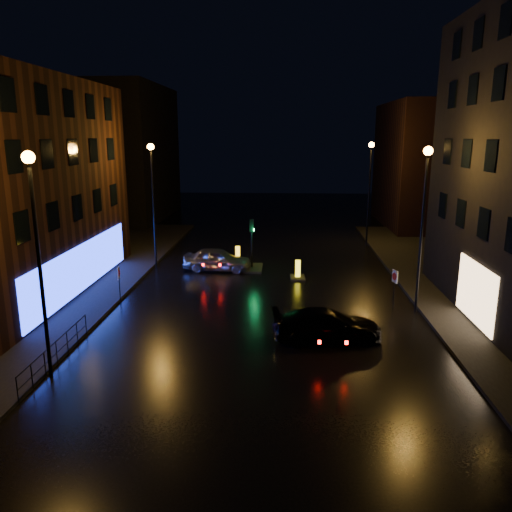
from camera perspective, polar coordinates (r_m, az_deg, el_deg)
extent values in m
plane|color=black|center=(20.82, 0.40, -11.62)|extent=(120.00, 120.00, 0.00)
cube|color=black|center=(31.91, -24.88, -3.69)|extent=(12.00, 44.00, 0.15)
cube|color=black|center=(56.43, -14.56, 11.30)|extent=(8.00, 16.00, 14.00)
cube|color=black|center=(52.81, 18.93, 9.79)|extent=(8.00, 14.00, 12.00)
cylinder|color=black|center=(19.54, -23.40, -1.98)|extent=(0.14, 0.14, 8.00)
cylinder|color=black|center=(18.94, -24.55, 9.77)|extent=(0.20, 0.20, 0.25)
sphere|color=orange|center=(18.94, -24.60, 10.22)|extent=(0.44, 0.44, 0.44)
cylinder|color=black|center=(34.29, -11.62, 5.17)|extent=(0.14, 0.14, 8.00)
cylinder|color=black|center=(33.95, -11.94, 11.86)|extent=(0.20, 0.20, 0.25)
sphere|color=orange|center=(33.95, -11.96, 12.12)|extent=(0.44, 0.44, 0.44)
cylinder|color=black|center=(26.21, 18.38, 2.20)|extent=(0.14, 0.14, 8.00)
cylinder|color=black|center=(25.77, 19.06, 10.95)|extent=(0.20, 0.20, 0.25)
sphere|color=orange|center=(25.76, 19.08, 11.28)|extent=(0.44, 0.44, 0.44)
cylinder|color=black|center=(41.67, 12.76, 6.58)|extent=(0.14, 0.14, 8.00)
cylinder|color=black|center=(41.40, 13.05, 12.08)|extent=(0.20, 0.20, 0.25)
sphere|color=orange|center=(41.39, 13.06, 12.28)|extent=(0.44, 0.44, 0.44)
cube|color=black|center=(34.04, -0.48, -1.38)|extent=(1.40, 2.40, 0.12)
cylinder|color=black|center=(33.72, -0.49, 0.82)|extent=(0.12, 0.12, 2.80)
cube|color=black|center=(33.40, -0.49, 3.49)|extent=(0.28, 0.22, 0.90)
cylinder|color=#0CFF59|center=(33.44, -0.25, 3.02)|extent=(0.05, 0.18, 0.18)
cylinder|color=black|center=(21.42, -21.94, -9.08)|extent=(0.05, 6.00, 0.05)
cylinder|color=black|center=(21.60, -21.82, -10.23)|extent=(0.04, 6.00, 0.04)
cylinder|color=black|center=(19.20, -25.62, -13.69)|extent=(0.04, 0.04, 1.00)
cylinder|color=black|center=(21.60, -21.82, -10.23)|extent=(0.04, 0.04, 1.00)
cylinder|color=black|center=(24.13, -18.86, -7.46)|extent=(0.04, 0.04, 1.00)
imported|color=#AAADB2|center=(33.58, -4.45, -0.38)|extent=(4.63, 2.14, 1.54)
imported|color=black|center=(22.50, 8.14, -7.82)|extent=(5.07, 2.58, 1.41)
cube|color=black|center=(31.91, 4.78, -2.47)|extent=(0.96, 1.39, 0.11)
cube|color=yellow|center=(31.76, 4.80, -1.48)|extent=(0.32, 0.22, 1.13)
cube|color=black|center=(31.76, 4.80, -1.48)|extent=(0.34, 0.03, 0.68)
cube|color=black|center=(35.98, -2.10, -0.57)|extent=(1.19, 1.49, 0.11)
cube|color=yellow|center=(35.85, -2.11, 0.27)|extent=(0.35, 0.27, 1.09)
cube|color=black|center=(35.85, -2.11, 0.27)|extent=(0.32, 0.11, 0.65)
cylinder|color=black|center=(27.98, -15.33, -3.28)|extent=(0.05, 0.05, 1.95)
cube|color=silver|center=(27.78, -15.43, -1.88)|extent=(0.11, 0.49, 0.67)
cylinder|color=#B20C0C|center=(27.78, -15.37, -1.88)|extent=(0.07, 0.39, 0.39)
cylinder|color=black|center=(27.23, 15.49, -3.72)|extent=(0.05, 0.05, 1.98)
cube|color=silver|center=(27.03, 15.59, -2.26)|extent=(0.20, 0.48, 0.68)
cylinder|color=#B20C0C|center=(27.02, 15.54, -2.27)|extent=(0.14, 0.38, 0.40)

